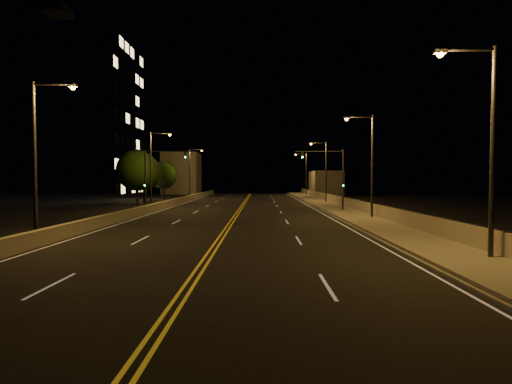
{
  "coord_description": "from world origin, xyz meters",
  "views": [
    {
      "loc": [
        2.32,
        -10.41,
        3.49
      ],
      "look_at": [
        2.0,
        18.0,
        2.5
      ],
      "focal_mm": 26.0,
      "sensor_mm": 36.0,
      "label": 1
    }
  ],
  "objects_px": {
    "streetlight_1": "(369,160)",
    "traffic_signal_right": "(334,173)",
    "streetlight_3": "(305,171)",
    "building_tower": "(58,108)",
    "streetlight_6": "(191,170)",
    "traffic_signal_left": "(154,173)",
    "tree_0": "(137,170)",
    "tree_1": "(144,173)",
    "streetlight_5": "(153,165)",
    "tree_2": "(163,175)",
    "streetlight_4": "(40,149)",
    "streetlight_2": "(324,168)",
    "streetlight_0": "(486,139)"
  },
  "relations": [
    {
      "from": "tree_1",
      "to": "streetlight_3",
      "type": "bearing_deg",
      "value": 39.64
    },
    {
      "from": "streetlight_1",
      "to": "streetlight_0",
      "type": "bearing_deg",
      "value": -90.0
    },
    {
      "from": "streetlight_3",
      "to": "streetlight_6",
      "type": "xyz_separation_m",
      "value": [
        -21.43,
        -10.85,
        0.0
      ]
    },
    {
      "from": "streetlight_1",
      "to": "tree_1",
      "type": "distance_m",
      "value": 35.05
    },
    {
      "from": "streetlight_6",
      "to": "traffic_signal_right",
      "type": "distance_m",
      "value": 33.28
    },
    {
      "from": "streetlight_5",
      "to": "tree_0",
      "type": "xyz_separation_m",
      "value": [
        -4.0,
        6.5,
        -0.5
      ]
    },
    {
      "from": "tree_1",
      "to": "streetlight_2",
      "type": "bearing_deg",
      "value": -2.51
    },
    {
      "from": "streetlight_1",
      "to": "traffic_signal_left",
      "type": "xyz_separation_m",
      "value": [
        -20.36,
        7.46,
        -1.01
      ]
    },
    {
      "from": "streetlight_2",
      "to": "tree_2",
      "type": "distance_m",
      "value": 29.29
    },
    {
      "from": "streetlight_1",
      "to": "tree_2",
      "type": "height_order",
      "value": "streetlight_1"
    },
    {
      "from": "streetlight_3",
      "to": "building_tower",
      "type": "bearing_deg",
      "value": -160.11
    },
    {
      "from": "streetlight_0",
      "to": "streetlight_4",
      "type": "height_order",
      "value": "same"
    },
    {
      "from": "traffic_signal_right",
      "to": "tree_0",
      "type": "distance_m",
      "value": 25.9
    },
    {
      "from": "streetlight_2",
      "to": "tree_2",
      "type": "height_order",
      "value": "streetlight_2"
    },
    {
      "from": "traffic_signal_right",
      "to": "building_tower",
      "type": "height_order",
      "value": "building_tower"
    },
    {
      "from": "streetlight_4",
      "to": "streetlight_5",
      "type": "xyz_separation_m",
      "value": [
        0.0,
        21.78,
        0.0
      ]
    },
    {
      "from": "traffic_signal_left",
      "to": "tree_2",
      "type": "xyz_separation_m",
      "value": [
        -6.14,
        26.91,
        0.1
      ]
    },
    {
      "from": "streetlight_1",
      "to": "tree_1",
      "type": "height_order",
      "value": "streetlight_1"
    },
    {
      "from": "streetlight_0",
      "to": "traffic_signal_right",
      "type": "bearing_deg",
      "value": 93.54
    },
    {
      "from": "streetlight_6",
      "to": "traffic_signal_right",
      "type": "bearing_deg",
      "value": -53.13
    },
    {
      "from": "streetlight_3",
      "to": "traffic_signal_left",
      "type": "xyz_separation_m",
      "value": [
        -20.36,
        -37.47,
        -1.01
      ]
    },
    {
      "from": "streetlight_5",
      "to": "tree_0",
      "type": "relative_size",
      "value": 1.21
    },
    {
      "from": "streetlight_3",
      "to": "tree_0",
      "type": "distance_m",
      "value": 37.56
    },
    {
      "from": "streetlight_6",
      "to": "building_tower",
      "type": "distance_m",
      "value": 23.83
    },
    {
      "from": "streetlight_5",
      "to": "traffic_signal_right",
      "type": "xyz_separation_m",
      "value": [
        19.96,
        -3.33,
        -1.01
      ]
    },
    {
      "from": "traffic_signal_right",
      "to": "building_tower",
      "type": "distance_m",
      "value": 47.94
    },
    {
      "from": "streetlight_5",
      "to": "building_tower",
      "type": "distance_m",
      "value": 29.98
    },
    {
      "from": "streetlight_5",
      "to": "tree_1",
      "type": "relative_size",
      "value": 1.27
    },
    {
      "from": "streetlight_0",
      "to": "streetlight_6",
      "type": "relative_size",
      "value": 1.0
    },
    {
      "from": "streetlight_0",
      "to": "streetlight_3",
      "type": "distance_m",
      "value": 61.14
    },
    {
      "from": "traffic_signal_right",
      "to": "building_tower",
      "type": "bearing_deg",
      "value": 151.76
    },
    {
      "from": "tree_2",
      "to": "streetlight_3",
      "type": "bearing_deg",
      "value": 21.73
    },
    {
      "from": "streetlight_1",
      "to": "traffic_signal_right",
      "type": "height_order",
      "value": "streetlight_1"
    },
    {
      "from": "traffic_signal_left",
      "to": "tree_0",
      "type": "bearing_deg",
      "value": 117.27
    },
    {
      "from": "streetlight_0",
      "to": "streetlight_2",
      "type": "bearing_deg",
      "value": 90.0
    },
    {
      "from": "streetlight_3",
      "to": "building_tower",
      "type": "xyz_separation_m",
      "value": [
        -42.56,
        -15.39,
        10.04
      ]
    },
    {
      "from": "streetlight_2",
      "to": "tree_1",
      "type": "xyz_separation_m",
      "value": [
        -26.37,
        1.16,
        -0.72
      ]
    },
    {
      "from": "tree_0",
      "to": "streetlight_3",
      "type": "bearing_deg",
      "value": 47.4
    },
    {
      "from": "streetlight_5",
      "to": "streetlight_3",
      "type": "bearing_deg",
      "value": 57.89
    },
    {
      "from": "streetlight_4",
      "to": "tree_2",
      "type": "bearing_deg",
      "value": 96.38
    },
    {
      "from": "streetlight_0",
      "to": "streetlight_1",
      "type": "relative_size",
      "value": 1.0
    },
    {
      "from": "tree_0",
      "to": "tree_1",
      "type": "relative_size",
      "value": 1.05
    },
    {
      "from": "streetlight_1",
      "to": "streetlight_5",
      "type": "relative_size",
      "value": 1.0
    },
    {
      "from": "streetlight_4",
      "to": "streetlight_6",
      "type": "distance_m",
      "value": 45.07
    },
    {
      "from": "streetlight_6",
      "to": "traffic_signal_right",
      "type": "height_order",
      "value": "streetlight_6"
    },
    {
      "from": "traffic_signal_left",
      "to": "traffic_signal_right",
      "type": "bearing_deg",
      "value": 0.0
    },
    {
      "from": "streetlight_5",
      "to": "traffic_signal_left",
      "type": "distance_m",
      "value": 3.64
    },
    {
      "from": "streetlight_0",
      "to": "tree_0",
      "type": "height_order",
      "value": "streetlight_0"
    },
    {
      "from": "traffic_signal_right",
      "to": "tree_2",
      "type": "bearing_deg",
      "value": 132.93
    },
    {
      "from": "streetlight_1",
      "to": "streetlight_5",
      "type": "height_order",
      "value": "same"
    }
  ]
}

